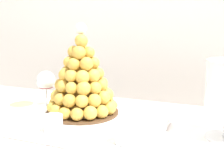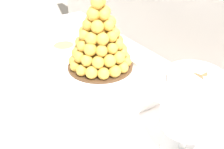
% 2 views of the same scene
% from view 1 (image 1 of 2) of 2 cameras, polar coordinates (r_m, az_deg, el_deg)
% --- Properties ---
extents(backdrop_wall, '(4.80, 0.10, 2.50)m').
position_cam_1_polar(backdrop_wall, '(1.86, 10.71, 14.30)').
color(backdrop_wall, silver).
rests_on(backdrop_wall, ground_plane).
extents(serving_tray, '(0.63, 0.41, 0.02)m').
position_cam_1_polar(serving_tray, '(1.02, -7.49, -9.05)').
color(serving_tray, white).
rests_on(serving_tray, buffet_table).
extents(croquembouche, '(0.27, 0.27, 0.33)m').
position_cam_1_polar(croquembouche, '(1.05, -6.01, -0.98)').
color(croquembouche, '#4C331E').
rests_on(croquembouche, serving_tray).
extents(dessert_cup_mid_left, '(0.06, 0.06, 0.05)m').
position_cam_1_polar(dessert_cup_mid_left, '(0.92, -11.61, -9.61)').
color(dessert_cup_mid_left, silver).
rests_on(dessert_cup_mid_left, serving_tray).
extents(dessert_cup_centre, '(0.05, 0.05, 0.06)m').
position_cam_1_polar(dessert_cup_centre, '(0.82, 2.36, -11.69)').
color(dessert_cup_centre, silver).
rests_on(dessert_cup_centre, serving_tray).
extents(creme_brulee_ramekin, '(0.10, 0.10, 0.03)m').
position_cam_1_polar(creme_brulee_ramekin, '(1.16, -17.50, -6.21)').
color(creme_brulee_ramekin, white).
rests_on(creme_brulee_ramekin, serving_tray).
extents(wine_glass, '(0.08, 0.08, 0.15)m').
position_cam_1_polar(wine_glass, '(1.20, -13.00, -1.41)').
color(wine_glass, silver).
rests_on(wine_glass, buffet_table).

